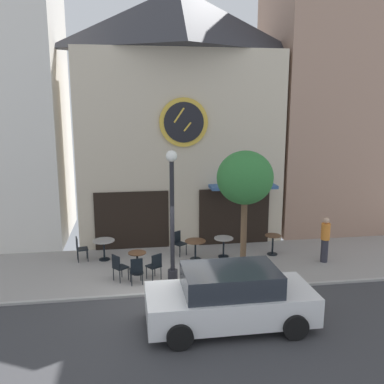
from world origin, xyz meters
TOP-DOWN VIEW (x-y plane):
  - ground_plane at (0.00, -0.86)m, footprint 24.30×10.63m
  - clock_building at (0.91, 5.82)m, footprint 8.29×4.13m
  - neighbor_building_right at (8.46, 6.84)m, footprint 6.55×4.78m
  - street_lamp at (0.10, 1.04)m, footprint 0.36×0.36m
  - street_tree at (2.42, 0.96)m, footprint 1.81×1.63m
  - cafe_table_center_left at (-2.21, 3.26)m, footprint 0.80×0.80m
  - cafe_table_rightmost at (-1.03, 1.77)m, footprint 0.60×0.60m
  - cafe_table_near_door at (1.13, 2.81)m, footprint 0.77×0.77m
  - cafe_table_center at (2.21, 2.91)m, footprint 0.72×0.72m
  - cafe_table_leftmost at (4.12, 2.89)m, footprint 0.60×0.60m
  - cafe_chair_near_tree at (-1.64, 1.24)m, footprint 0.56×0.56m
  - cafe_chair_under_awning at (-0.46, 1.17)m, footprint 0.55×0.55m
  - cafe_chair_left_end at (0.56, 3.41)m, footprint 0.56×0.56m
  - cafe_chair_near_lamp at (-3.08, 3.27)m, footprint 0.47×0.47m
  - cafe_chair_facing_wall at (-1.07, 0.90)m, footprint 0.45×0.45m
  - pedestrian_orange at (5.73, 1.88)m, footprint 0.43×0.43m
  - parked_car_white at (1.27, -1.99)m, footprint 4.31×2.04m

SIDE VIEW (x-z plane):
  - ground_plane at x=0.00m, z-range -0.09..0.04m
  - cafe_table_rightmost at x=-1.03m, z-range 0.11..0.87m
  - cafe_table_leftmost at x=4.12m, z-range 0.12..0.88m
  - cafe_chair_near_tree at x=-1.64m, z-range 0.08..0.98m
  - cafe_chair_under_awning at x=-0.46m, z-range 0.08..0.98m
  - cafe_chair_left_end at x=0.56m, z-range 0.08..0.98m
  - cafe_chair_near_lamp at x=-3.08m, z-range 0.08..0.98m
  - cafe_chair_facing_wall at x=-1.07m, z-range 0.08..0.98m
  - cafe_table_near_door at x=1.13m, z-range 0.17..0.89m
  - cafe_table_center at x=2.21m, z-range 0.16..0.91m
  - cafe_table_center_left at x=-2.21m, z-range 0.19..0.94m
  - parked_car_white at x=1.27m, z-range -0.01..1.54m
  - pedestrian_orange at x=5.73m, z-range 0.03..1.70m
  - street_lamp at x=0.10m, z-range 0.03..4.29m
  - street_tree at x=2.42m, z-range 1.21..5.43m
  - clock_building at x=0.91m, z-range 0.20..10.37m
  - neighbor_building_right at x=8.46m, z-range 0.00..14.58m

